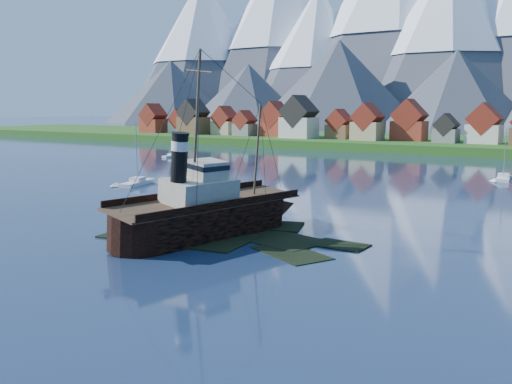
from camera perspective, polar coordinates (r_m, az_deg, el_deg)
The scene contains 9 objects.
ground at distance 68.96m, azimuth -4.75°, elevation -4.53°, with size 1400.00×1400.00×0.00m, color #1B2C4B.
shoal at distance 69.65m, azimuth -2.50°, elevation -4.67°, with size 31.71×21.24×1.14m.
shore_bank at distance 226.93m, azimuth 23.09°, elevation 3.93°, with size 600.00×80.00×3.20m, color #154112.
seawall at distance 189.82m, azimuth 20.92°, elevation 3.28°, with size 600.00×2.50×2.00m, color #3F3D38.
town at distance 218.09m, azimuth 13.71°, elevation 6.58°, with size 250.96×16.69×17.30m.
tugboat_wreck at distance 70.01m, azimuth -4.26°, elevation -1.89°, with size 6.79×29.25×23.18m.
sailboat_a at distance 116.70m, azimuth -11.75°, elevation 0.84°, with size 5.60×10.82×12.83m.
sailboat_b at distance 178.71m, azimuth -8.45°, elevation 3.54°, with size 1.81×6.99×10.11m.
sailboat_e at distance 132.77m, azimuth 23.49°, elevation 1.21°, with size 3.98×10.40×11.76m.
Camera 1 is at (41.94, -52.47, 15.58)m, focal length 40.00 mm.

